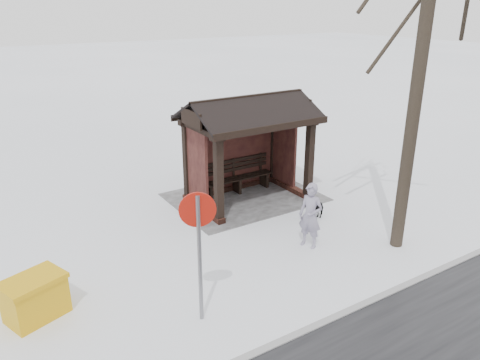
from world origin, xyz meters
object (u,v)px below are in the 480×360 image
Objects in this scene: bus_shelter at (246,127)px; road_sign at (198,231)px; pedestrian at (310,216)px; dog at (314,209)px; grit_bin at (35,298)px.

bus_shelter is 1.44× the size of road_sign.
road_sign is at bearing -95.08° from pedestrian.
pedestrian reaches higher than dog.
bus_shelter reaches higher than road_sign.
dog is 7.08m from grit_bin.
dog is at bearing 163.99° from grit_bin.
grit_bin is at bearing -102.44° from dog.
pedestrian is at bearing -60.97° from dog.
pedestrian reaches higher than grit_bin.
road_sign reaches higher than pedestrian.
dog is 5.23m from road_sign.
pedestrian is at bearing -139.06° from road_sign.
road_sign reaches higher than grit_bin.
dog is 0.28× the size of road_sign.
road_sign is (3.45, 1.05, 1.00)m from pedestrian.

